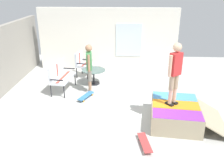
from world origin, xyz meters
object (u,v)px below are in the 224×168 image
skateboard_by_bench (86,96)px  patio_table (94,74)px  person_skater (175,70)px  skateboard_spare (145,143)px  person_watching (89,65)px  patio_bench (60,74)px  skate_ramp (176,113)px  patio_chair_near_house (82,62)px

skateboard_by_bench → patio_table: bearing=-4.5°
person_skater → skateboard_spare: person_skater is taller
patio_table → skateboard_spare: (-3.81, -1.70, -0.32)m
person_watching → skateboard_spare: bearing=-150.1°
patio_bench → skateboard_by_bench: size_ratio=1.61×
patio_bench → skateboard_by_bench: 1.30m
person_watching → patio_table: bearing=-2.5°
person_skater → skateboard_spare: 2.02m
skateboard_by_bench → patio_bench: bearing=58.7°
skate_ramp → person_watching: person_watching is taller
patio_chair_near_house → person_skater: (-3.46, -3.08, 0.92)m
person_skater → patio_table: bearing=43.2°
skate_ramp → skateboard_spare: 1.48m
person_skater → skateboard_spare: size_ratio=2.06×
skate_ramp → patio_table: patio_table is taller
patio_table → skateboard_by_bench: bearing=175.5°
patio_chair_near_house → person_skater: size_ratio=0.60×
skateboard_by_bench → person_watching: bearing=-7.5°
patio_bench → person_skater: person_skater is taller
patio_chair_near_house → person_watching: person_watching is taller
patio_bench → person_skater: size_ratio=0.77×
person_watching → person_skater: bearing=-126.3°
patio_chair_near_house → skateboard_by_bench: bearing=-166.9°
patio_table → person_skater: size_ratio=0.53×
skate_ramp → skateboard_by_bench: skate_ramp is taller
patio_table → person_watching: bearing=177.5°
patio_chair_near_house → person_skater: person_skater is taller
skate_ramp → patio_chair_near_house: patio_chair_near_house is taller
person_watching → person_skater: (-1.85, -2.52, 0.52)m
patio_table → person_skater: bearing=-136.8°
patio_bench → patio_table: patio_bench is taller
patio_table → person_watching: (-0.79, 0.04, 0.60)m
patio_bench → skateboard_spare: patio_bench is taller
skate_ramp → person_skater: (0.03, 0.15, 1.26)m
patio_table → skateboard_spare: patio_table is taller
skate_ramp → patio_chair_near_house: size_ratio=2.11×
person_skater → skateboard_by_bench: bearing=62.6°
patio_chair_near_house → patio_table: 1.03m
patio_table → skateboard_by_bench: 1.35m
person_skater → skate_ramp: bearing=-101.7°
skateboard_by_bench → skate_ramp: bearing=-116.6°
patio_bench → patio_table: (0.69, -1.11, -0.21)m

